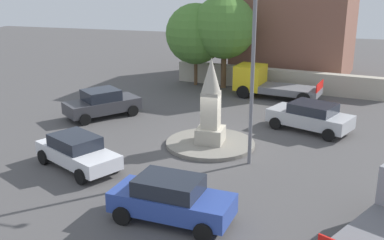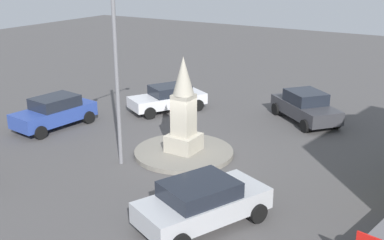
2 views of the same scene
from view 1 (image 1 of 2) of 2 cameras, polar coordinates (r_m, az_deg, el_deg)
name	(u,v)px [view 1 (image 1 of 2)]	position (r m, az deg, el deg)	size (l,w,h in m)	color
ground_plane	(210,146)	(23.26, 2.17, -3.03)	(80.00, 80.00, 0.00)	#4F4C4C
traffic_island	(210,144)	(23.23, 2.18, -2.81)	(4.26, 4.26, 0.19)	gray
monument	(211,106)	(22.63, 2.23, 1.72)	(1.25, 1.25, 4.08)	#B2AA99
streetlamp	(253,56)	(20.01, 7.24, 7.54)	(3.30, 0.28, 7.90)	slate
car_dark_grey_far_side	(102,103)	(27.94, -10.57, 1.97)	(4.02, 4.35, 1.59)	#38383D
car_silver_waiting	(310,116)	(25.86, 13.82, 0.44)	(4.62, 3.37, 1.50)	#B7BABF
car_blue_approaching	(171,199)	(16.35, -2.48, -9.27)	(4.28, 2.28, 1.57)	#2D479E
car_white_parked_left	(77,151)	(21.06, -13.42, -3.62)	(4.45, 3.47, 1.43)	silver
truck_yellow_near_island	(266,83)	(32.07, 8.72, 4.38)	(5.76, 3.08, 2.03)	yellow
stone_boundary_wall	(276,79)	(34.24, 9.89, 4.75)	(14.65, 0.70, 1.44)	#B2AA99
corner_building	(297,19)	(38.91, 12.24, 11.63)	(8.29, 7.89, 8.79)	brown
tree_near_wall	(224,27)	(33.73, 3.85, 10.89)	(4.36, 4.36, 6.46)	brown
tree_mid_cluster	(196,34)	(34.60, 0.45, 10.14)	(4.27, 4.27, 5.83)	brown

